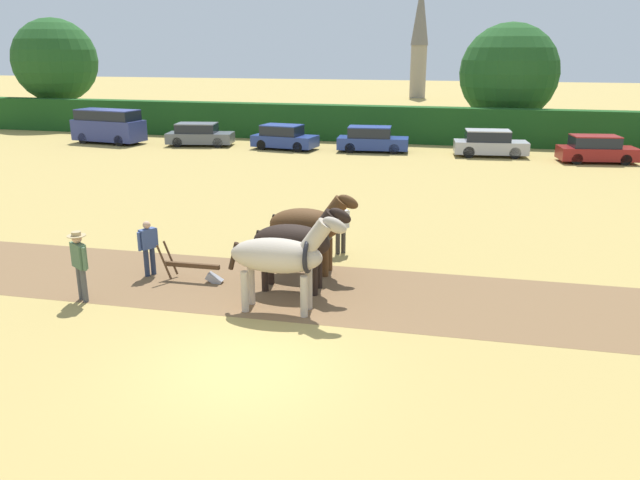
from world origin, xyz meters
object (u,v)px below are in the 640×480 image
Objects in this scene: draft_horse_trail_left at (308,225)px; draft_horse_lead_left at (281,256)px; tree_far_left at (55,61)px; church_spire at (420,36)px; farmer_beside_team at (341,225)px; parked_van at (108,126)px; parked_car_right at (596,150)px; parked_car_center_left at (284,138)px; parked_car_center_right at (490,144)px; parked_car_center at (372,140)px; tree_left at (509,73)px; farmer_onlooker_left at (79,260)px; plow at (197,270)px; draft_horse_lead_right at (296,242)px; parked_car_left at (199,135)px; farmer_at_plow at (148,245)px.

draft_horse_lead_left is at bearing -89.64° from draft_horse_trail_left.
church_spire is (25.26, 38.09, 2.42)m from tree_far_left.
farmer_beside_team is (29.79, -27.26, -4.26)m from tree_far_left.
tree_far_left is 1.69× the size of parked_van.
farmer_beside_team is at bearing -126.44° from parked_car_right.
parked_car_center_left is at bearing -94.47° from church_spire.
church_spire is 46.64m from parked_car_center_right.
parked_van is 1.13× the size of parked_car_center.
draft_horse_lead_left is 24.83m from parked_car_center.
tree_far_left is at bearing 133.15° from draft_horse_trail_left.
tree_left is 16.56m from parked_car_center_left.
farmer_onlooker_left is 25.56m from parked_car_center.
plow is 26.45m from parked_car_right.
church_spire reaches higher than draft_horse_lead_left.
plow is 4.72m from farmer_beside_team.
farmer_onlooker_left is (-10.94, -33.69, -3.41)m from tree_left.
draft_horse_lead_left reaches higher than draft_horse_lead_right.
draft_horse_lead_right is 5.40m from farmer_onlooker_left.
draft_horse_lead_right is at bearing -40.87° from parked_van.
parked_car_center_left is (-7.64, 22.95, -0.58)m from draft_horse_lead_right.
church_spire is 48.76m from parked_car_right.
farmer_beside_team is (-5.50, -28.36, -3.57)m from tree_left.
draft_horse_lead_right is (4.07, -68.62, -6.27)m from church_spire.
church_spire is 5.43× the size of draft_horse_trail_left.
tree_left is 12.15m from parked_car_center.
church_spire is 47.10m from parked_car_left.
draft_horse_lead_right is at bearing -46.14° from tree_far_left.
tree_left reaches higher than parked_car_center_left.
plow is 1.13× the size of farmer_beside_team.
parked_car_center_left is at bearing 107.39° from draft_horse_trail_left.
farmer_beside_team is 0.36× the size of parked_car_right.
parked_car_center reaches higher than plow.
parked_car_left is at bearing -25.43° from tree_far_left.
tree_far_left reaches higher than parked_car_center.
parked_car_right is (14.97, 22.63, -0.18)m from farmer_at_plow.
parked_car_right is (13.48, 22.76, 0.39)m from plow.
draft_horse_lead_right is 24.20m from parked_car_center_left.
parked_car_center_left is (21.69, -7.57, -4.44)m from tree_far_left.
parked_car_right reaches higher than parked_car_left.
farmer_beside_team is at bearing -86.03° from church_spire.
parked_car_center_right is (7.72, 23.46, 0.42)m from plow.
draft_horse_trail_left is 1.99m from farmer_beside_team.
draft_horse_trail_left is 22.85m from parked_car_center_left.
tree_left is 33.17m from plow.
tree_far_left is 40.60m from farmer_beside_team.
farmer_beside_team is at bearing 72.64° from draft_horse_trail_left.
draft_horse_trail_left is 1.49× the size of plow.
draft_horse_trail_left is at bearing -101.24° from tree_left.
draft_horse_lead_right is 4.30m from farmer_at_plow.
parked_car_right is at bearing 6.32° from parked_car_center_left.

